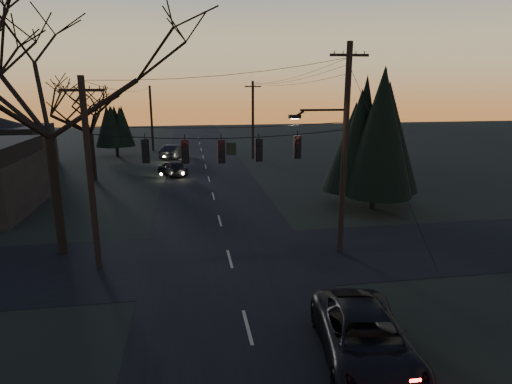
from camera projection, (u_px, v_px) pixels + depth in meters
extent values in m
cube|color=black|center=(215.00, 203.00, 30.04)|extent=(8.00, 120.00, 0.02)
cube|color=black|center=(230.00, 259.00, 20.47)|extent=(60.00, 7.00, 0.02)
cylinder|color=black|center=(222.00, 132.00, 18.94)|extent=(11.50, 0.04, 0.04)
cylinder|color=black|center=(57.00, 198.00, 20.50)|extent=(0.44, 0.44, 5.72)
cylinder|color=black|center=(372.00, 197.00, 28.74)|extent=(0.36, 0.36, 1.60)
cone|color=black|center=(377.00, 135.00, 27.73)|extent=(4.94, 4.94, 7.43)
cylinder|color=black|center=(93.00, 157.00, 36.76)|extent=(0.44, 0.44, 4.09)
cylinder|color=black|center=(117.00, 149.00, 49.56)|extent=(0.36, 0.36, 1.60)
cone|color=black|center=(115.00, 127.00, 48.93)|extent=(3.65, 3.65, 4.33)
imported|color=black|center=(365.00, 339.00, 12.70)|extent=(3.27, 5.84, 1.54)
imported|color=black|center=(172.00, 168.00, 39.23)|extent=(3.20, 4.43, 1.40)
imported|color=black|center=(175.00, 152.00, 48.29)|extent=(3.36, 4.87, 1.52)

